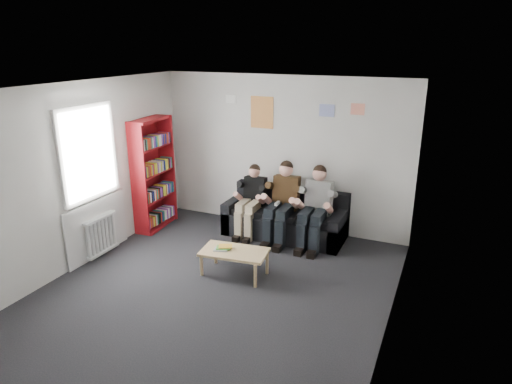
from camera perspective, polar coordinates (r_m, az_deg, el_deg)
room_shell at (r=5.83m, az=-5.24°, el=-0.48°), size 5.00×5.00×5.00m
sofa at (r=7.92m, az=3.71°, el=-3.47°), size 2.06×0.84×0.80m
bookshelf at (r=8.26m, az=-12.66°, el=2.19°), size 0.30×0.89×1.98m
coffee_table at (r=6.59m, az=-2.74°, el=-7.70°), size 0.94×0.52×0.38m
game_cases at (r=6.62m, az=-4.12°, el=-6.96°), size 0.24×0.21×0.05m
person_left at (r=7.85m, az=-0.66°, el=-1.11°), size 0.37×0.79×1.22m
person_middle at (r=7.62m, az=3.25°, el=-1.38°), size 0.43×0.92×1.34m
person_right at (r=7.45m, az=7.39°, el=-2.00°), size 0.42×0.90×1.33m
radiator at (r=7.55m, az=-18.77°, el=-5.08°), size 0.10×0.64×0.60m
window at (r=7.37m, az=-19.74°, el=-0.12°), size 0.05×1.30×2.36m
poster_large at (r=8.02m, az=0.75°, el=9.92°), size 0.42×0.01×0.55m
poster_blue at (r=7.64m, az=8.85°, el=10.04°), size 0.25×0.01×0.20m
poster_pink at (r=7.52m, az=12.59°, el=10.07°), size 0.22×0.01×0.18m
poster_sign at (r=8.25m, az=-3.16°, el=11.52°), size 0.20×0.01×0.14m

